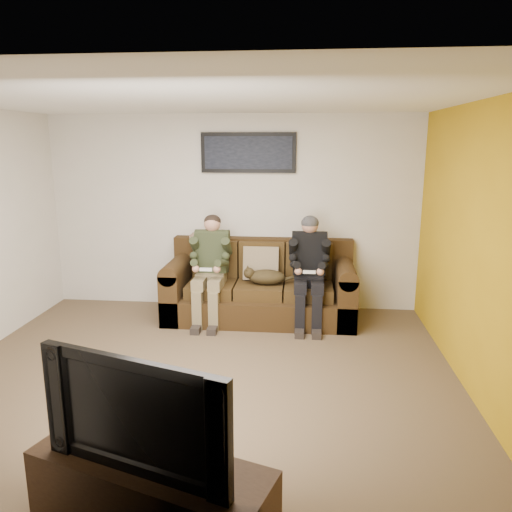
# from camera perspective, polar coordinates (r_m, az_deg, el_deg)

# --- Properties ---
(floor) EXTENTS (5.00, 5.00, 0.00)m
(floor) POSITION_cam_1_polar(r_m,az_deg,el_deg) (5.02, -6.31, -13.63)
(floor) COLOR brown
(floor) RESTS_ON ground
(ceiling) EXTENTS (5.00, 5.00, 0.00)m
(ceiling) POSITION_cam_1_polar(r_m,az_deg,el_deg) (4.51, -7.16, 17.41)
(ceiling) COLOR silver
(ceiling) RESTS_ON ground
(wall_back) EXTENTS (5.00, 0.00, 5.00)m
(wall_back) POSITION_cam_1_polar(r_m,az_deg,el_deg) (6.78, -2.70, 4.94)
(wall_back) COLOR beige
(wall_back) RESTS_ON ground
(wall_front) EXTENTS (5.00, 0.00, 5.00)m
(wall_front) POSITION_cam_1_polar(r_m,az_deg,el_deg) (2.53, -17.59, -9.49)
(wall_front) COLOR beige
(wall_front) RESTS_ON ground
(wall_right) EXTENTS (0.00, 4.50, 4.50)m
(wall_right) POSITION_cam_1_polar(r_m,az_deg,el_deg) (4.75, 24.29, 0.35)
(wall_right) COLOR beige
(wall_right) RESTS_ON ground
(accent_wall_right) EXTENTS (0.00, 4.50, 4.50)m
(accent_wall_right) POSITION_cam_1_polar(r_m,az_deg,el_deg) (4.74, 24.17, 0.35)
(accent_wall_right) COLOR #C29513
(accent_wall_right) RESTS_ON ground
(sofa) EXTENTS (2.40, 1.04, 0.98)m
(sofa) POSITION_cam_1_polar(r_m,az_deg,el_deg) (6.52, 0.54, -3.72)
(sofa) COLOR #34230F
(sofa) RESTS_ON ground
(throw_pillow) EXTENTS (0.46, 0.22, 0.45)m
(throw_pillow) POSITION_cam_1_polar(r_m,az_deg,el_deg) (6.48, 0.58, -0.84)
(throw_pillow) COLOR #817054
(throw_pillow) RESTS_ON sofa
(throw_blanket) EXTENTS (0.49, 0.24, 0.09)m
(throw_blanket) POSITION_cam_1_polar(r_m,az_deg,el_deg) (6.77, -5.38, 2.15)
(throw_blanket) COLOR tan
(throw_blanket) RESTS_ON sofa
(person_left) EXTENTS (0.51, 0.87, 1.34)m
(person_left) POSITION_cam_1_polar(r_m,az_deg,el_deg) (6.31, -5.22, -0.68)
(person_left) COLOR #796B4C
(person_left) RESTS_ON sofa
(person_right) EXTENTS (0.51, 0.86, 1.34)m
(person_right) POSITION_cam_1_polar(r_m,az_deg,el_deg) (6.20, 6.09, -0.90)
(person_right) COLOR black
(person_right) RESTS_ON sofa
(cat) EXTENTS (0.66, 0.26, 0.24)m
(cat) POSITION_cam_1_polar(r_m,az_deg,el_deg) (6.29, 1.04, -2.37)
(cat) COLOR #45361B
(cat) RESTS_ON sofa
(framed_poster) EXTENTS (1.25, 0.05, 0.52)m
(framed_poster) POSITION_cam_1_polar(r_m,az_deg,el_deg) (6.65, -0.88, 11.72)
(framed_poster) COLOR black
(framed_poster) RESTS_ON wall_back
(tv_stand) EXTENTS (1.53, 0.91, 0.46)m
(tv_stand) POSITION_cam_1_polar(r_m,az_deg,el_deg) (3.28, -11.92, -25.25)
(tv_stand) COLOR black
(tv_stand) RESTS_ON ground
(television) EXTENTS (1.17, 0.52, 0.68)m
(television) POSITION_cam_1_polar(r_m,az_deg,el_deg) (2.96, -12.45, -16.54)
(television) COLOR black
(television) RESTS_ON tv_stand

